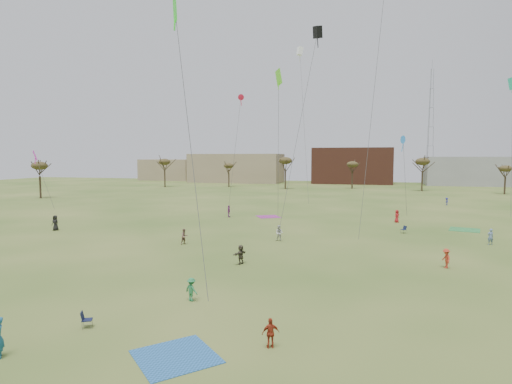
% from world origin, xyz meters
% --- Properties ---
extents(ground, '(260.00, 260.00, 0.00)m').
position_xyz_m(ground, '(0.00, 0.00, 0.00)').
color(ground, '#33571B').
rests_on(ground, ground).
extents(flyer_near_center, '(1.08, 0.87, 1.45)m').
position_xyz_m(flyer_near_center, '(0.13, -3.82, 0.73)').
color(flyer_near_center, '#2A7E48').
rests_on(flyer_near_center, ground).
extents(spectator_fore_a, '(0.90, 0.67, 1.42)m').
position_xyz_m(spectator_fore_a, '(6.31, -8.78, 0.71)').
color(spectator_fore_a, '#A0321B').
rests_on(spectator_fore_a, ground).
extents(spectator_fore_b, '(0.92, 0.97, 1.58)m').
position_xyz_m(spectator_fore_b, '(-7.52, 11.77, 0.79)').
color(spectator_fore_b, '#836253').
rests_on(spectator_fore_b, ground).
extents(spectator_fore_c, '(1.05, 1.57, 1.62)m').
position_xyz_m(spectator_fore_c, '(0.41, 5.58, 0.81)').
color(spectator_fore_c, '#4D4737').
rests_on(spectator_fore_c, ground).
extents(flyer_mid_a, '(0.94, 0.65, 1.86)m').
position_xyz_m(flyer_mid_a, '(-26.09, 15.14, 0.93)').
color(flyer_mid_a, black).
rests_on(flyer_mid_a, ground).
extents(flyer_mid_b, '(0.86, 1.14, 1.57)m').
position_xyz_m(flyer_mid_b, '(16.68, 8.68, 0.79)').
color(flyer_mid_b, '#BB3923').
rests_on(flyer_mid_b, ground).
extents(flyer_mid_c, '(0.69, 0.55, 1.65)m').
position_xyz_m(flyer_mid_c, '(22.61, 19.58, 0.82)').
color(flyer_mid_c, '#6681AB').
rests_on(flyer_mid_c, ground).
extents(spectator_mid_d, '(0.55, 1.08, 1.78)m').
position_xyz_m(spectator_mid_d, '(-9.40, 31.40, 0.89)').
color(spectator_mid_d, '#9F429B').
rests_on(spectator_mid_d, ground).
extents(spectator_mid_e, '(0.88, 0.72, 1.67)m').
position_xyz_m(spectator_mid_e, '(1.50, 15.91, 0.83)').
color(spectator_mid_e, '#BDBDBD').
rests_on(spectator_mid_e, ground).
extents(flyer_far_b, '(0.93, 1.01, 1.73)m').
position_xyz_m(flyer_far_b, '(14.36, 32.53, 0.87)').
color(flyer_far_b, red).
rests_on(flyer_far_b, ground).
extents(flyer_far_c, '(0.66, 0.98, 1.40)m').
position_xyz_m(flyer_far_c, '(24.56, 56.64, 0.70)').
color(flyer_far_c, navy).
rests_on(flyer_far_c, ground).
extents(blanket_blue, '(4.70, 4.70, 0.03)m').
position_xyz_m(blanket_blue, '(2.43, -10.76, 0.00)').
color(blanket_blue, '#2766AC').
rests_on(blanket_blue, ground).
extents(blanket_plum, '(4.33, 4.33, 0.03)m').
position_xyz_m(blanket_plum, '(-3.85, 33.31, 0.00)').
color(blanket_plum, '#9C308B').
rests_on(blanket_plum, ground).
extents(blanket_olive, '(4.08, 4.08, 0.03)m').
position_xyz_m(blanket_olive, '(22.02, 28.53, 0.00)').
color(blanket_olive, '#328A41').
rests_on(blanket_olive, ground).
extents(camp_chair_center, '(0.71, 0.69, 0.87)m').
position_xyz_m(camp_chair_center, '(-3.48, -9.01, 0.26)').
color(camp_chair_center, '#131835').
rests_on(camp_chair_center, ground).
extents(camp_chair_right, '(0.74, 0.73, 0.87)m').
position_xyz_m(camp_chair_right, '(14.60, 24.17, 0.26)').
color(camp_chair_right, '#161D3C').
rests_on(camp_chair_right, ground).
extents(kites_aloft, '(68.77, 67.85, 27.83)m').
position_xyz_m(kites_aloft, '(-1.32, 27.12, 20.53)').
color(kites_aloft, red).
rests_on(kites_aloft, ground).
extents(tree_line, '(117.44, 49.32, 8.91)m').
position_xyz_m(tree_line, '(-2.85, 79.12, 7.09)').
color(tree_line, '#3A2B1E').
rests_on(tree_line, ground).
extents(building_tan, '(32.00, 14.00, 10.00)m').
position_xyz_m(building_tan, '(-35.00, 115.00, 5.00)').
color(building_tan, '#937F60').
rests_on(building_tan, ground).
extents(building_brick, '(26.00, 16.00, 12.00)m').
position_xyz_m(building_brick, '(5.00, 120.00, 6.00)').
color(building_brick, brown).
rests_on(building_brick, ground).
extents(building_grey, '(24.00, 12.00, 9.00)m').
position_xyz_m(building_grey, '(40.00, 118.00, 4.50)').
color(building_grey, gray).
rests_on(building_grey, ground).
extents(building_tan_west, '(20.00, 12.00, 8.00)m').
position_xyz_m(building_tan_west, '(-65.00, 122.00, 4.00)').
color(building_tan_west, '#937F60').
rests_on(building_tan_west, ground).
extents(radio_tower, '(1.51, 1.72, 41.00)m').
position_xyz_m(radio_tower, '(30.00, 125.00, 19.21)').
color(radio_tower, '#9EA3A8').
rests_on(radio_tower, ground).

